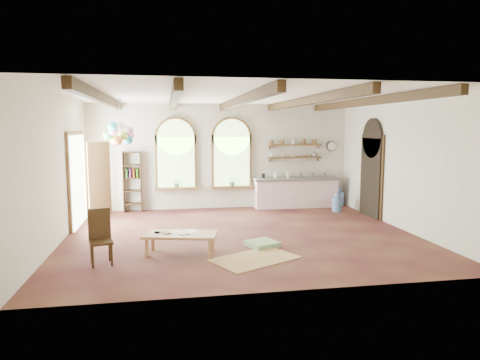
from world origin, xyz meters
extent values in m
plane|color=brown|center=(0.00, 0.00, 0.00)|extent=(8.00, 8.00, 0.00)
cube|color=brown|center=(-1.40, 3.44, 1.45)|extent=(1.24, 0.08, 1.64)
cylinder|color=brown|center=(-1.40, 3.44, 2.20)|extent=(1.24, 0.08, 1.24)
cube|color=#9AC677|center=(-1.40, 3.40, 1.45)|extent=(1.10, 0.04, 1.50)
cube|color=brown|center=(-1.40, 3.35, 0.66)|extent=(1.30, 0.28, 0.08)
cube|color=brown|center=(0.30, 3.44, 1.45)|extent=(1.24, 0.08, 1.64)
cylinder|color=brown|center=(0.30, 3.44, 2.20)|extent=(1.24, 0.08, 1.24)
cube|color=#9AC677|center=(0.30, 3.40, 1.45)|extent=(1.10, 0.04, 1.50)
cube|color=brown|center=(0.30, 3.35, 0.66)|extent=(1.30, 0.28, 0.08)
cube|color=brown|center=(-3.95, 1.80, 1.15)|extent=(0.10, 1.90, 2.50)
cube|color=black|center=(3.95, 1.50, 1.10)|extent=(0.10, 1.30, 2.40)
cube|color=beige|center=(2.30, 3.20, 0.43)|extent=(2.60, 0.55, 0.86)
cube|color=slate|center=(2.30, 3.20, 0.90)|extent=(2.68, 0.62, 0.08)
cube|color=brown|center=(2.30, 3.38, 1.55)|extent=(1.70, 0.24, 0.04)
cube|color=brown|center=(2.30, 3.38, 1.95)|extent=(1.70, 0.24, 0.04)
cylinder|color=black|center=(3.55, 3.45, 1.90)|extent=(0.32, 0.04, 0.32)
cube|color=#3E2B13|center=(-2.95, 3.32, 0.90)|extent=(0.03, 0.32, 1.80)
cube|color=#3E2B13|center=(-2.45, 3.32, 0.90)|extent=(0.03, 0.32, 1.80)
cube|color=tan|center=(-1.45, -1.23, 0.38)|extent=(1.54, 0.95, 0.05)
cube|color=tan|center=(-2.10, -1.32, 0.18)|extent=(0.06, 0.06, 0.36)
cube|color=tan|center=(-0.90, -1.59, 0.18)|extent=(0.06, 0.06, 0.36)
cube|color=tan|center=(-2.00, -0.86, 0.18)|extent=(0.06, 0.06, 0.36)
cube|color=tan|center=(-0.80, -1.13, 0.18)|extent=(0.06, 0.06, 0.36)
cube|color=#3E2B13|center=(-2.90, -1.67, 0.42)|extent=(0.48, 0.48, 0.05)
cube|color=#3E2B13|center=(-2.94, -1.50, 0.72)|extent=(0.40, 0.13, 0.59)
cube|color=tan|center=(-0.07, -1.84, 0.01)|extent=(1.85, 1.59, 0.02)
cube|color=gray|center=(0.27, -0.99, 0.05)|extent=(0.76, 0.76, 0.10)
cylinder|color=#557CB7|center=(3.75, 3.20, 0.22)|extent=(0.30, 0.30, 0.44)
sphere|color=#557CB7|center=(3.75, 3.20, 0.49)|extent=(0.16, 0.16, 0.16)
cylinder|color=#557CB7|center=(3.30, 2.30, 0.22)|extent=(0.29, 0.29, 0.43)
sphere|color=#557CB7|center=(3.30, 2.30, 0.48)|extent=(0.15, 0.15, 0.15)
cylinder|color=silver|center=(-2.85, 1.93, 2.78)|extent=(0.01, 0.01, 0.85)
sphere|color=teal|center=(-2.66, 1.93, 2.17)|extent=(0.25, 0.25, 0.25)
sphere|color=#EE4FBA|center=(-2.62, 2.08, 2.29)|extent=(0.25, 0.25, 0.25)
sphere|color=#ABDD2E|center=(-2.71, 2.25, 2.41)|extent=(0.25, 0.25, 0.25)
sphere|color=white|center=(-2.87, 2.11, 2.53)|extent=(0.25, 0.25, 0.25)
sphere|color=#FFFB28|center=(-3.02, 2.13, 2.17)|extent=(0.25, 0.25, 0.25)
sphere|color=#53C362|center=(-3.18, 2.02, 2.29)|extent=(0.25, 0.25, 0.25)
sphere|color=pink|center=(-3.02, 1.88, 2.41)|extent=(0.25, 0.25, 0.25)
sphere|color=#37EBE4|center=(-3.02, 1.73, 2.53)|extent=(0.25, 0.25, 0.25)
sphere|color=orange|center=(-2.89, 1.59, 2.17)|extent=(0.25, 0.25, 0.25)
sphere|color=#AFC646|center=(-2.77, 1.76, 2.29)|extent=(0.25, 0.25, 0.25)
sphere|color=#D19AB0|center=(-2.62, 1.79, 2.41)|extent=(0.25, 0.25, 0.25)
imported|color=olive|center=(-1.80, -1.20, 0.42)|extent=(0.26, 0.28, 0.02)
cube|color=black|center=(-1.40, -1.25, 0.41)|extent=(0.28, 0.32, 0.01)
imported|color=#598C4C|center=(-1.40, 3.32, 0.85)|extent=(0.27, 0.23, 0.30)
imported|color=#598C4C|center=(0.30, 3.32, 0.85)|extent=(0.27, 0.23, 0.30)
imported|color=white|center=(1.55, 3.38, 1.62)|extent=(0.12, 0.10, 0.10)
imported|color=beige|center=(1.90, 3.38, 1.62)|extent=(0.10, 0.10, 0.09)
imported|color=beige|center=(2.25, 3.38, 1.60)|extent=(0.22, 0.22, 0.05)
imported|color=#8C664C|center=(2.60, 3.38, 1.60)|extent=(0.20, 0.20, 0.06)
imported|color=slate|center=(2.95, 3.38, 1.67)|extent=(0.18, 0.18, 0.19)
camera|label=1|loc=(-1.70, -9.59, 2.50)|focal=32.00mm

